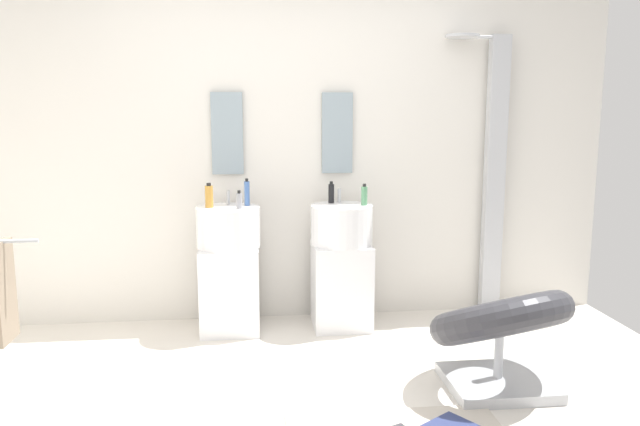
# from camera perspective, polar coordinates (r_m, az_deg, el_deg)

# --- Properties ---
(ground_plane) EXTENTS (4.80, 3.60, 0.04)m
(ground_plane) POSITION_cam_1_polar(r_m,az_deg,el_deg) (3.25, -1.62, -18.87)
(ground_plane) COLOR silver
(rear_partition) EXTENTS (4.80, 0.10, 2.60)m
(rear_partition) POSITION_cam_1_polar(r_m,az_deg,el_deg) (4.51, -3.50, 6.65)
(rear_partition) COLOR silver
(rear_partition) RESTS_ON ground_plane
(pedestal_sink_left) EXTENTS (0.43, 0.43, 0.97)m
(pedestal_sink_left) POSITION_cam_1_polar(r_m,az_deg,el_deg) (4.32, -8.36, -4.98)
(pedestal_sink_left) COLOR white
(pedestal_sink_left) RESTS_ON ground_plane
(pedestal_sink_right) EXTENTS (0.43, 0.43, 0.97)m
(pedestal_sink_right) POSITION_cam_1_polar(r_m,az_deg,el_deg) (4.36, 1.98, -4.74)
(pedestal_sink_right) COLOR white
(pedestal_sink_right) RESTS_ON ground_plane
(vanity_mirror_left) EXTENTS (0.22, 0.03, 0.57)m
(vanity_mirror_left) POSITION_cam_1_polar(r_m,az_deg,el_deg) (4.43, -8.54, 7.26)
(vanity_mirror_left) COLOR #8C9EA8
(vanity_mirror_right) EXTENTS (0.22, 0.03, 0.57)m
(vanity_mirror_right) POSITION_cam_1_polar(r_m,az_deg,el_deg) (4.47, 1.59, 7.38)
(vanity_mirror_right) COLOR #8C9EA8
(shower_column) EXTENTS (0.49, 0.24, 2.05)m
(shower_column) POSITION_cam_1_polar(r_m,az_deg,el_deg) (4.74, 15.62, 3.79)
(shower_column) COLOR #B7BABF
(shower_column) RESTS_ON ground_plane
(lounge_chair) EXTENTS (1.01, 1.01, 0.65)m
(lounge_chair) POSITION_cam_1_polar(r_m,az_deg,el_deg) (3.57, 16.26, -10.07)
(lounge_chair) COLOR #B7BABF
(lounge_chair) RESTS_ON ground_plane
(soap_bottle_amber) EXTENTS (0.05, 0.05, 0.17)m
(soap_bottle_amber) POSITION_cam_1_polar(r_m,az_deg,el_deg) (4.23, -10.18, 1.53)
(soap_bottle_amber) COLOR #C68C38
(soap_bottle_amber) RESTS_ON pedestal_sink_left
(soap_bottle_black) EXTENTS (0.04, 0.04, 0.15)m
(soap_bottle_black) POSITION_cam_1_polar(r_m,az_deg,el_deg) (4.37, 1.04, 1.84)
(soap_bottle_black) COLOR black
(soap_bottle_black) RESTS_ON pedestal_sink_right
(soap_bottle_grey) EXTENTS (0.04, 0.04, 0.12)m
(soap_bottle_grey) POSITION_cam_1_polar(r_m,az_deg,el_deg) (4.15, -7.45, 1.15)
(soap_bottle_grey) COLOR #99999E
(soap_bottle_grey) RESTS_ON pedestal_sink_left
(soap_bottle_green) EXTENTS (0.04, 0.04, 0.15)m
(soap_bottle_green) POSITION_cam_1_polar(r_m,az_deg,el_deg) (4.28, 4.10, 1.63)
(soap_bottle_green) COLOR #59996B
(soap_bottle_green) RESTS_ON pedestal_sink_right
(soap_bottle_blue) EXTENTS (0.04, 0.04, 0.19)m
(soap_bottle_blue) POSITION_cam_1_polar(r_m,az_deg,el_deg) (4.28, -6.74, 1.84)
(soap_bottle_blue) COLOR #4C72B7
(soap_bottle_blue) RESTS_ON pedestal_sink_left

